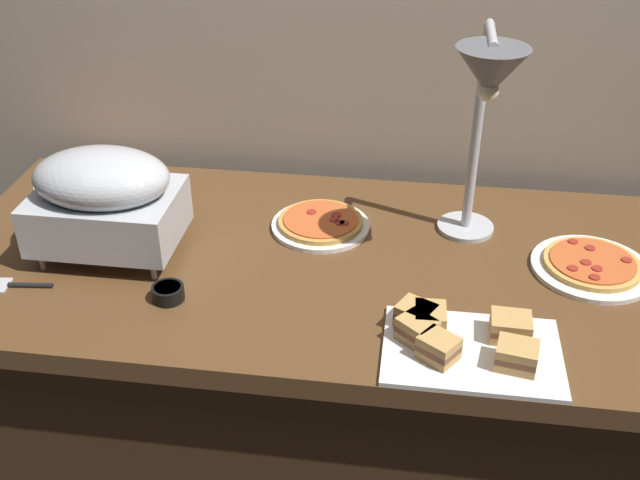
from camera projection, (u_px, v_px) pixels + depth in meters
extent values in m
plane|color=#38332D|center=(337.00, 479.00, 2.18)|extent=(8.00, 8.00, 0.00)
cube|color=tan|center=(366.00, 14.00, 1.96)|extent=(4.40, 0.04, 2.40)
cube|color=brown|center=(341.00, 268.00, 1.79)|extent=(1.90, 0.84, 0.05)
cube|color=#3C2715|center=(339.00, 387.00, 1.99)|extent=(1.75, 0.74, 0.71)
cylinder|color=#B7BABF|center=(42.00, 262.00, 1.73)|extent=(0.01, 0.01, 0.04)
cylinder|color=#B7BABF|center=(153.00, 271.00, 1.70)|extent=(0.01, 0.01, 0.04)
cylinder|color=#B7BABF|center=(76.00, 220.00, 1.89)|extent=(0.01, 0.01, 0.04)
cylinder|color=#B7BABF|center=(179.00, 228.00, 1.86)|extent=(0.01, 0.01, 0.04)
cube|color=#B7BABF|center=(108.00, 215.00, 1.75)|extent=(0.33, 0.24, 0.12)
ellipsoid|color=#B7BABF|center=(101.00, 178.00, 1.70)|extent=(0.32, 0.23, 0.12)
cylinder|color=#B7BABF|center=(465.00, 227.00, 1.89)|extent=(0.14, 0.14, 0.01)
cylinder|color=#B7BABF|center=(477.00, 132.00, 1.75)|extent=(0.02, 0.02, 0.51)
cylinder|color=#B7BABF|center=(492.00, 35.00, 1.55)|extent=(0.02, 0.17, 0.02)
cone|color=#595B60|center=(491.00, 72.00, 1.50)|extent=(0.15, 0.15, 0.10)
sphere|color=#F9EAB2|center=(488.00, 91.00, 1.53)|extent=(0.04, 0.04, 0.04)
cylinder|color=white|center=(321.00, 226.00, 1.90)|extent=(0.25, 0.25, 0.01)
cylinder|color=#C68E42|center=(321.00, 222.00, 1.89)|extent=(0.21, 0.21, 0.01)
cylinder|color=#C65628|center=(321.00, 219.00, 1.88)|extent=(0.19, 0.19, 0.00)
cylinder|color=maroon|center=(344.00, 223.00, 1.86)|extent=(0.02, 0.02, 0.00)
cylinder|color=maroon|center=(340.00, 223.00, 1.86)|extent=(0.02, 0.02, 0.00)
cylinder|color=maroon|center=(337.00, 215.00, 1.90)|extent=(0.02, 0.02, 0.00)
cylinder|color=maroon|center=(312.00, 212.00, 1.91)|extent=(0.02, 0.02, 0.00)
cylinder|color=maroon|center=(334.00, 220.00, 1.88)|extent=(0.02, 0.02, 0.00)
cylinder|color=white|center=(591.00, 268.00, 1.73)|extent=(0.27, 0.27, 0.01)
cylinder|color=gold|center=(592.00, 264.00, 1.73)|extent=(0.22, 0.22, 0.01)
cylinder|color=#C65628|center=(593.00, 261.00, 1.72)|extent=(0.19, 0.19, 0.00)
cylinder|color=maroon|center=(627.00, 260.00, 1.72)|extent=(0.02, 0.02, 0.00)
cylinder|color=maroon|center=(590.00, 248.00, 1.76)|extent=(0.02, 0.02, 0.00)
cylinder|color=maroon|center=(586.00, 262.00, 1.71)|extent=(0.02, 0.02, 0.00)
cylinder|color=maroon|center=(573.00, 268.00, 1.69)|extent=(0.02, 0.02, 0.00)
cylinder|color=maroon|center=(595.00, 277.00, 1.66)|extent=(0.02, 0.02, 0.00)
cylinder|color=maroon|center=(597.00, 269.00, 1.69)|extent=(0.02, 0.02, 0.00)
cylinder|color=maroon|center=(573.00, 242.00, 1.79)|extent=(0.02, 0.02, 0.00)
cylinder|color=white|center=(87.00, 184.00, 2.09)|extent=(0.28, 0.28, 0.01)
cylinder|color=#C68E42|center=(86.00, 180.00, 2.08)|extent=(0.25, 0.25, 0.01)
cylinder|color=#B74723|center=(86.00, 177.00, 2.08)|extent=(0.22, 0.22, 0.00)
cylinder|color=maroon|center=(71.00, 177.00, 2.07)|extent=(0.02, 0.02, 0.00)
cylinder|color=maroon|center=(88.00, 191.00, 2.00)|extent=(0.02, 0.02, 0.00)
cylinder|color=maroon|center=(107.00, 169.00, 2.11)|extent=(0.02, 0.02, 0.00)
cylinder|color=maroon|center=(80.00, 175.00, 2.08)|extent=(0.02, 0.02, 0.00)
cylinder|color=maroon|center=(100.00, 179.00, 2.06)|extent=(0.02, 0.02, 0.00)
cylinder|color=maroon|center=(87.00, 184.00, 2.04)|extent=(0.02, 0.02, 0.00)
cylinder|color=maroon|center=(73.00, 166.00, 2.13)|extent=(0.02, 0.02, 0.00)
cube|color=white|center=(472.00, 352.00, 1.49)|extent=(0.35, 0.24, 0.01)
cube|color=tan|center=(417.00, 336.00, 1.51)|extent=(0.09, 0.09, 0.02)
cube|color=brown|center=(417.00, 330.00, 1.50)|extent=(0.09, 0.09, 0.01)
cube|color=tan|center=(418.00, 324.00, 1.49)|extent=(0.09, 0.09, 0.02)
cube|color=tan|center=(509.00, 334.00, 1.51)|extent=(0.08, 0.07, 0.02)
cube|color=brown|center=(510.00, 327.00, 1.50)|extent=(0.08, 0.07, 0.01)
cube|color=tan|center=(511.00, 321.00, 1.50)|extent=(0.08, 0.07, 0.02)
cube|color=tan|center=(516.00, 362.00, 1.44)|extent=(0.09, 0.08, 0.02)
cube|color=brown|center=(517.00, 356.00, 1.43)|extent=(0.09, 0.08, 0.01)
cube|color=tan|center=(518.00, 349.00, 1.42)|extent=(0.09, 0.08, 0.02)
cube|color=tan|center=(415.00, 322.00, 1.54)|extent=(0.09, 0.09, 0.02)
cube|color=brown|center=(416.00, 316.00, 1.54)|extent=(0.09, 0.09, 0.01)
cube|color=tan|center=(416.00, 309.00, 1.53)|extent=(0.09, 0.09, 0.02)
cube|color=tan|center=(429.00, 325.00, 1.53)|extent=(0.06, 0.08, 0.02)
cube|color=brown|center=(430.00, 319.00, 1.53)|extent=(0.06, 0.08, 0.01)
cube|color=tan|center=(431.00, 313.00, 1.52)|extent=(0.06, 0.08, 0.02)
cube|color=tan|center=(438.00, 354.00, 1.46)|extent=(0.09, 0.09, 0.02)
cube|color=brown|center=(438.00, 348.00, 1.45)|extent=(0.09, 0.09, 0.01)
cube|color=tan|center=(439.00, 342.00, 1.44)|extent=(0.09, 0.09, 0.02)
cylinder|color=black|center=(168.00, 293.00, 1.63)|extent=(0.07, 0.07, 0.03)
cylinder|color=#562D14|center=(167.00, 288.00, 1.63)|extent=(0.06, 0.06, 0.01)
cylinder|color=black|center=(31.00, 285.00, 1.68)|extent=(0.10, 0.02, 0.01)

